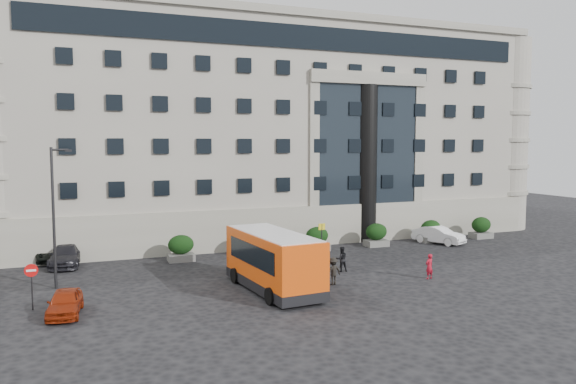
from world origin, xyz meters
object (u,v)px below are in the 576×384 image
Objects in this scene: hedge_b at (252,243)px; white_taxi at (438,235)px; no_entry_sign at (31,277)px; minibus at (273,259)px; bus_stop_sign at (322,235)px; pedestrian_c at (333,271)px; hedge_a at (181,248)px; parked_car_a at (65,302)px; street_lamp at (55,212)px; red_truck at (60,225)px; hedge_c at (317,239)px; parked_car_d at (55,251)px; hedge_f at (481,228)px; pedestrian_a at (429,266)px; hedge_d at (376,235)px; parked_car_c at (66,256)px; pedestrian_b at (342,259)px.

hedge_b reaches higher than white_taxi.
minibus is (12.33, -0.85, 0.14)m from no_entry_sign.
bus_stop_sign reaches higher than pedestrian_c.
hedge_a is 0.51× the size of parked_car_a.
street_lamp is 1.35× the size of red_truck.
parked_car_d is at bearing 169.30° from hedge_c.
no_entry_sign is at bearing -155.51° from hedge_c.
hedge_f is 5.09m from white_taxi.
pedestrian_a is (21.27, -14.13, 0.10)m from parked_car_d.
hedge_a is at bearing 180.00° from hedge_d.
minibus is 1.68× the size of parked_car_d.
street_lamp reaches higher than bus_stop_sign.
pedestrian_c is (16.00, -0.93, -0.85)m from no_entry_sign.
pedestrian_c is at bearing -31.80° from parked_car_c.
parked_car_c is at bearing -42.85° from pedestrian_a.
hedge_c is at bearing 24.49° from no_entry_sign.
street_lamp is at bearing -148.84° from hedge_a.
pedestrian_b is (5.66, 2.78, -0.99)m from minibus.
parked_car_c is at bearing 166.09° from bus_stop_sign.
red_truck reaches higher than hedge_b.
hedge_b is at bearing 180.00° from hedge_f.
hedge_a reaches higher than parked_car_a.
no_entry_sign is (-1.06, -4.04, -2.72)m from street_lamp.
pedestrian_a reaches higher than parked_car_d.
pedestrian_c is at bearing -109.19° from hedge_c.
red_truck is at bearing 90.00° from parked_car_d.
parked_car_c is (-10.83, 11.10, -1.11)m from minibus.
hedge_c is at bearing 0.00° from hedge_b.
street_lamp is at bearing 101.74° from parked_car_a.
hedge_a and hedge_c have the same top height.
hedge_f is 0.23× the size of street_lamp.
bus_stop_sign is 18.61m from parked_car_a.
red_truck reaches higher than pedestrian_b.
red_truck is 31.11m from white_taxi.
hedge_f is 1.14× the size of pedestrian_b.
hedge_d is 23.14m from parked_car_c.
street_lamp reaches higher than hedge_a.
hedge_a is at bearing 61.10° from parked_car_a.
pedestrian_b is at bearing -37.56° from hedge_a.
pedestrian_c is at bearing -79.56° from hedge_b.
hedge_f is 1.14× the size of pedestrian_c.
parked_car_a is at bearing -155.98° from hedge_d.
hedge_b is 5.19m from bus_stop_sign.
red_truck is at bearing 155.71° from hedge_d.
bus_stop_sign reaches higher than hedge_c.
bus_stop_sign is at bearing -8.08° from parked_car_c.
hedge_b is at bearing -52.31° from pedestrian_b.
minibus reaches higher than hedge_d.
hedge_a reaches higher than pedestrian_c.
pedestrian_c is (-13.98, -8.97, 0.10)m from white_taxi.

